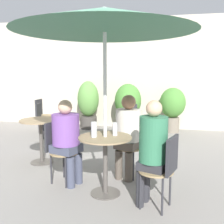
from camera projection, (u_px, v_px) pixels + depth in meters
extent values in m
plane|color=gray|center=(88.00, 192.00, 3.40)|extent=(20.00, 20.00, 0.00)
cube|color=beige|center=(133.00, 74.00, 7.23)|extent=(10.00, 0.06, 3.00)
cylinder|color=#514C47|center=(105.00, 193.00, 3.36)|extent=(0.38, 0.38, 0.01)
cylinder|color=#514C47|center=(105.00, 166.00, 3.30)|extent=(0.06, 0.06, 0.71)
cylinder|color=#997F5B|center=(105.00, 137.00, 3.25)|extent=(0.67, 0.67, 0.02)
cylinder|color=#514C47|center=(42.00, 162.00, 4.52)|extent=(0.38, 0.38, 0.01)
cylinder|color=#514C47|center=(41.00, 141.00, 4.46)|extent=(0.06, 0.06, 0.71)
cylinder|color=#997F5B|center=(40.00, 120.00, 4.41)|extent=(0.69, 0.69, 0.02)
cylinder|color=#997F56|center=(156.00, 171.00, 2.95)|extent=(0.40, 0.40, 0.02)
cylinder|color=#2D2D33|center=(162.00, 197.00, 2.81)|extent=(0.02, 0.02, 0.43)
cylinder|color=#2D2D33|center=(170.00, 188.00, 3.03)|extent=(0.02, 0.02, 0.43)
cylinder|color=#2D2D33|center=(140.00, 191.00, 2.94)|extent=(0.02, 0.02, 0.43)
cylinder|color=#2D2D33|center=(149.00, 183.00, 3.16)|extent=(0.02, 0.02, 0.43)
cube|color=#2D2D33|center=(172.00, 155.00, 2.83)|extent=(0.14, 0.33, 0.41)
cylinder|color=#997F56|center=(129.00, 148.00, 3.86)|extent=(0.40, 0.40, 0.02)
cylinder|color=#2D2D33|center=(141.00, 161.00, 3.94)|extent=(0.02, 0.02, 0.43)
cylinder|color=#2D2D33|center=(126.00, 158.00, 4.07)|extent=(0.02, 0.02, 0.43)
cylinder|color=#2D2D33|center=(133.00, 166.00, 3.72)|extent=(0.02, 0.02, 0.43)
cylinder|color=#2D2D33|center=(117.00, 163.00, 3.85)|extent=(0.02, 0.02, 0.43)
cube|color=#2D2D33|center=(135.00, 131.00, 3.99)|extent=(0.33, 0.14, 0.41)
cylinder|color=#997F56|center=(64.00, 152.00, 3.63)|extent=(0.40, 0.40, 0.02)
cylinder|color=#2D2D33|center=(64.00, 163.00, 3.84)|extent=(0.02, 0.02, 0.43)
cylinder|color=#2D2D33|center=(51.00, 169.00, 3.62)|extent=(0.02, 0.02, 0.43)
cylinder|color=#2D2D33|center=(78.00, 167.00, 3.71)|extent=(0.02, 0.02, 0.43)
cylinder|color=#2D2D33|center=(66.00, 173.00, 3.49)|extent=(0.02, 0.02, 0.43)
cube|color=#2D2D33|center=(54.00, 136.00, 3.69)|extent=(0.14, 0.33, 0.41)
cylinder|color=#997F56|center=(125.00, 123.00, 5.76)|extent=(0.40, 0.40, 0.02)
cylinder|color=#2D2D33|center=(126.00, 135.00, 5.62)|extent=(0.02, 0.02, 0.43)
cylinder|color=#2D2D33|center=(133.00, 132.00, 5.82)|extent=(0.02, 0.02, 0.43)
cylinder|color=#2D2D33|center=(117.00, 133.00, 5.78)|extent=(0.02, 0.02, 0.43)
cylinder|color=#2D2D33|center=(124.00, 131.00, 5.98)|extent=(0.02, 0.02, 0.43)
cube|color=#2D2D33|center=(132.00, 114.00, 5.62)|extent=(0.18, 0.32, 0.41)
cylinder|color=#997F56|center=(47.00, 122.00, 5.88)|extent=(0.40, 0.40, 0.02)
cylinder|color=#2D2D33|center=(43.00, 130.00, 6.04)|extent=(0.02, 0.02, 0.43)
cylinder|color=#2D2D33|center=(40.00, 133.00, 5.78)|extent=(0.02, 0.02, 0.43)
cylinder|color=#2D2D33|center=(54.00, 130.00, 6.04)|extent=(0.02, 0.02, 0.43)
cylinder|color=#2D2D33|center=(51.00, 133.00, 5.78)|extent=(0.02, 0.02, 0.43)
cube|color=#2D2D33|center=(38.00, 112.00, 5.85)|extent=(0.09, 0.34, 0.41)
cylinder|color=#997F56|center=(45.00, 116.00, 6.72)|extent=(0.40, 0.40, 0.02)
cylinder|color=#2D2D33|center=(44.00, 123.00, 6.91)|extent=(0.02, 0.02, 0.43)
cylinder|color=#2D2D33|center=(39.00, 125.00, 6.66)|extent=(0.02, 0.02, 0.43)
cylinder|color=#2D2D33|center=(53.00, 123.00, 6.85)|extent=(0.02, 0.02, 0.43)
cylinder|color=#2D2D33|center=(48.00, 125.00, 6.60)|extent=(0.02, 0.02, 0.43)
cube|color=#2D2D33|center=(39.00, 107.00, 6.73)|extent=(0.04, 0.34, 0.41)
cylinder|color=#2D2D33|center=(145.00, 184.00, 3.13)|extent=(0.10, 0.10, 0.43)
cylinder|color=#2D2D33|center=(140.00, 189.00, 3.01)|extent=(0.10, 0.10, 0.43)
cube|color=#2D2D33|center=(153.00, 165.00, 2.96)|extent=(0.37, 0.35, 0.10)
cylinder|color=#337551|center=(153.00, 139.00, 2.92)|extent=(0.32, 0.32, 0.51)
sphere|color=#DBAD89|center=(154.00, 108.00, 2.87)|extent=(0.18, 0.18, 0.18)
cylinder|color=brown|center=(119.00, 165.00, 3.79)|extent=(0.11, 0.11, 0.43)
cylinder|color=brown|center=(129.00, 167.00, 3.71)|extent=(0.11, 0.11, 0.43)
cube|color=brown|center=(128.00, 144.00, 3.82)|extent=(0.40, 0.43, 0.11)
cylinder|color=beige|center=(128.00, 125.00, 3.78)|extent=(0.36, 0.36, 0.46)
sphere|color=#9E7051|center=(129.00, 102.00, 3.73)|extent=(0.21, 0.21, 0.21)
cylinder|color=#42475B|center=(71.00, 172.00, 3.50)|extent=(0.11, 0.11, 0.43)
cylinder|color=#42475B|center=(78.00, 168.00, 3.64)|extent=(0.11, 0.11, 0.43)
cube|color=#42475B|center=(66.00, 148.00, 3.60)|extent=(0.43, 0.41, 0.11)
cylinder|color=#7A4C9E|center=(66.00, 129.00, 3.56)|extent=(0.37, 0.37, 0.42)
sphere|color=#DBAD89|center=(65.00, 107.00, 3.51)|extent=(0.19, 0.19, 0.19)
cylinder|color=silver|center=(115.00, 129.00, 3.30)|extent=(0.06, 0.06, 0.16)
cylinder|color=silver|center=(94.00, 130.00, 3.21)|extent=(0.07, 0.07, 0.19)
cylinder|color=#47423D|center=(89.00, 122.00, 7.25)|extent=(0.46, 0.46, 0.34)
ellipsoid|color=#609947|center=(88.00, 99.00, 7.15)|extent=(0.58, 0.58, 0.96)
cylinder|color=#47423D|center=(128.00, 124.00, 6.96)|extent=(0.41, 0.41, 0.37)
ellipsoid|color=#4C8938|center=(128.00, 101.00, 6.87)|extent=(0.69, 0.69, 0.88)
cylinder|color=slate|center=(172.00, 125.00, 6.81)|extent=(0.37, 0.37, 0.38)
ellipsoid|color=#4C8938|center=(173.00, 103.00, 6.72)|extent=(0.66, 0.66, 0.77)
cylinder|color=silver|center=(105.00, 105.00, 3.19)|extent=(0.04, 0.04, 2.28)
cone|color=#33664C|center=(105.00, 20.00, 3.04)|extent=(2.15, 2.15, 0.28)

